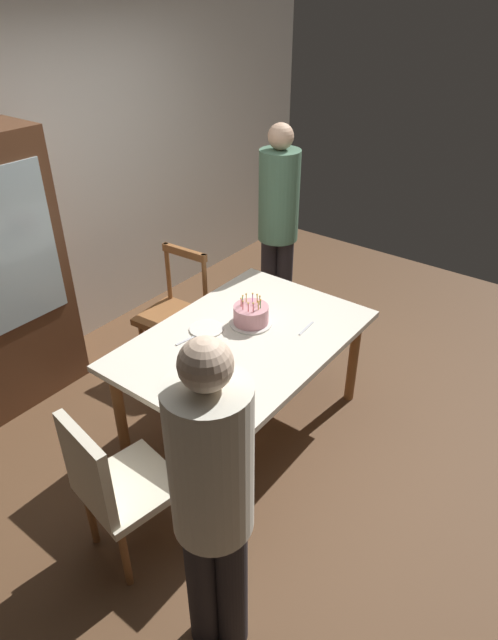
{
  "coord_description": "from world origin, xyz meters",
  "views": [
    {
      "loc": [
        -2.23,
        -1.73,
        2.64
      ],
      "look_at": [
        0.05,
        0.0,
        0.84
      ],
      "focal_mm": 30.39,
      "sensor_mm": 36.0,
      "label": 1
    }
  ],
  "objects_px": {
    "chair_spindle_back": "(174,315)",
    "chair_upholstered": "(113,484)",
    "birthday_cake": "(251,315)",
    "person_guest": "(278,220)",
    "plate_near_celebrant": "(231,386)",
    "person_celebrant": "(212,497)",
    "dining_table": "(244,347)",
    "plate_far_side": "(206,329)"
  },
  "relations": [
    {
      "from": "dining_table",
      "to": "chair_upholstered",
      "type": "bearing_deg",
      "value": -175.66
    },
    {
      "from": "plate_near_celebrant",
      "to": "person_celebrant",
      "type": "height_order",
      "value": "person_celebrant"
    },
    {
      "from": "chair_spindle_back",
      "to": "person_celebrant",
      "type": "distance_m",
      "value": 2.25
    },
    {
      "from": "birthday_cake",
      "to": "chair_upholstered",
      "type": "bearing_deg",
      "value": -173.59
    },
    {
      "from": "chair_spindle_back",
      "to": "chair_upholstered",
      "type": "distance_m",
      "value": 1.72
    },
    {
      "from": "dining_table",
      "to": "person_celebrant",
      "type": "xyz_separation_m",
      "value": [
        -1.21,
        -0.78,
        0.31
      ]
    },
    {
      "from": "person_guest",
      "to": "plate_near_celebrant",
      "type": "bearing_deg",
      "value": -153.61
    },
    {
      "from": "plate_far_side",
      "to": "chair_upholstered",
      "type": "distance_m",
      "value": 1.17
    },
    {
      "from": "birthday_cake",
      "to": "chair_upholstered",
      "type": "distance_m",
      "value": 1.37
    },
    {
      "from": "birthday_cake",
      "to": "chair_spindle_back",
      "type": "bearing_deg",
      "value": 83.61
    },
    {
      "from": "chair_upholstered",
      "to": "chair_spindle_back",
      "type": "bearing_deg",
      "value": 33.85
    },
    {
      "from": "dining_table",
      "to": "plate_near_celebrant",
      "type": "height_order",
      "value": "plate_near_celebrant"
    },
    {
      "from": "person_celebrant",
      "to": "person_guest",
      "type": "distance_m",
      "value": 2.73
    },
    {
      "from": "chair_spindle_back",
      "to": "person_guest",
      "type": "relative_size",
      "value": 0.54
    },
    {
      "from": "chair_spindle_back",
      "to": "chair_upholstered",
      "type": "height_order",
      "value": "same"
    },
    {
      "from": "birthday_cake",
      "to": "dining_table",
      "type": "bearing_deg",
      "value": -158.24
    },
    {
      "from": "birthday_cake",
      "to": "plate_far_side",
      "type": "relative_size",
      "value": 1.27
    },
    {
      "from": "plate_far_side",
      "to": "chair_spindle_back",
      "type": "bearing_deg",
      "value": 62.71
    },
    {
      "from": "plate_near_celebrant",
      "to": "chair_upholstered",
      "type": "height_order",
      "value": "chair_upholstered"
    },
    {
      "from": "person_guest",
      "to": "plate_far_side",
      "type": "bearing_deg",
      "value": -166.14
    },
    {
      "from": "dining_table",
      "to": "person_guest",
      "type": "bearing_deg",
      "value": 25.3
    },
    {
      "from": "chair_spindle_back",
      "to": "person_celebrant",
      "type": "bearing_deg",
      "value": -131.45
    },
    {
      "from": "plate_near_celebrant",
      "to": "chair_spindle_back",
      "type": "relative_size",
      "value": 0.23
    },
    {
      "from": "birthday_cake",
      "to": "person_guest",
      "type": "distance_m",
      "value": 1.15
    },
    {
      "from": "person_guest",
      "to": "chair_spindle_back",
      "type": "bearing_deg",
      "value": 161.39
    },
    {
      "from": "dining_table",
      "to": "plate_near_celebrant",
      "type": "bearing_deg",
      "value": -150.79
    },
    {
      "from": "chair_spindle_back",
      "to": "chair_upholstered",
      "type": "bearing_deg",
      "value": -146.15
    },
    {
      "from": "chair_spindle_back",
      "to": "chair_upholstered",
      "type": "relative_size",
      "value": 1.0
    },
    {
      "from": "plate_far_side",
      "to": "person_celebrant",
      "type": "xyz_separation_m",
      "value": [
        -1.13,
        -1.02,
        0.22
      ]
    },
    {
      "from": "birthday_cake",
      "to": "plate_near_celebrant",
      "type": "xyz_separation_m",
      "value": [
        -0.59,
        -0.3,
        -0.06
      ]
    },
    {
      "from": "dining_table",
      "to": "chair_spindle_back",
      "type": "height_order",
      "value": "chair_spindle_back"
    },
    {
      "from": "chair_spindle_back",
      "to": "person_celebrant",
      "type": "height_order",
      "value": "person_celebrant"
    },
    {
      "from": "plate_far_side",
      "to": "chair_spindle_back",
      "type": "height_order",
      "value": "chair_spindle_back"
    },
    {
      "from": "chair_upholstered",
      "to": "person_celebrant",
      "type": "xyz_separation_m",
      "value": [
        -0.03,
        -0.69,
        0.43
      ]
    },
    {
      "from": "chair_upholstered",
      "to": "person_celebrant",
      "type": "bearing_deg",
      "value": -92.25
    },
    {
      "from": "person_guest",
      "to": "dining_table",
      "type": "bearing_deg",
      "value": -154.7
    },
    {
      "from": "person_celebrant",
      "to": "person_guest",
      "type": "xyz_separation_m",
      "value": [
        2.38,
        1.33,
        0.05
      ]
    },
    {
      "from": "chair_upholstered",
      "to": "person_celebrant",
      "type": "relative_size",
      "value": 0.56
    },
    {
      "from": "birthday_cake",
      "to": "person_guest",
      "type": "relative_size",
      "value": 0.16
    },
    {
      "from": "chair_spindle_back",
      "to": "plate_far_side",
      "type": "bearing_deg",
      "value": -117.29
    },
    {
      "from": "birthday_cake",
      "to": "person_celebrant",
      "type": "height_order",
      "value": "person_celebrant"
    },
    {
      "from": "dining_table",
      "to": "birthday_cake",
      "type": "height_order",
      "value": "birthday_cake"
    }
  ]
}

